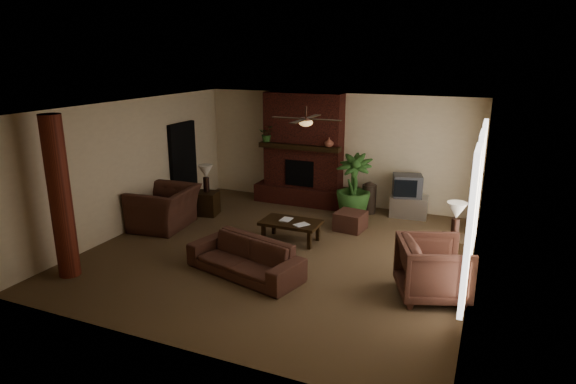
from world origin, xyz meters
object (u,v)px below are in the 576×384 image
at_px(armchair_left, 164,201).
at_px(floor_plant, 353,199).
at_px(armchair_right, 433,266).
at_px(side_table_left, 207,203).
at_px(ottoman, 350,221).
at_px(sofa, 245,252).
at_px(side_table_right, 453,251).
at_px(log_column, 60,198).
at_px(lamp_right, 456,213).
at_px(tv_stand, 409,206).
at_px(lamp_left, 206,173).
at_px(coffee_table, 291,224).
at_px(floor_vase, 369,196).

distance_m(armchair_left, floor_plant, 4.33).
xyz_separation_m(armchair_right, side_table_left, (-5.50, 2.14, -0.25)).
distance_m(armchair_left, ottoman, 4.12).
relative_size(sofa, side_table_right, 3.85).
distance_m(log_column, lamp_right, 6.82).
bearing_deg(log_column, side_table_right, 26.36).
height_order(sofa, floor_plant, floor_plant).
bearing_deg(armchair_right, ottoman, 19.08).
relative_size(log_column, ottoman, 4.67).
xyz_separation_m(log_column, floor_plant, (3.66, 5.03, -0.98)).
relative_size(armchair_left, floor_plant, 0.92).
xyz_separation_m(sofa, lamp_right, (3.30, 1.80, 0.59)).
bearing_deg(tv_stand, armchair_right, -80.05).
bearing_deg(lamp_left, tv_stand, 20.71).
distance_m(side_table_right, lamp_right, 0.73).
distance_m(armchair_left, side_table_right, 6.08).
bearing_deg(ottoman, lamp_right, -25.99).
distance_m(tv_stand, side_table_left, 4.80).
bearing_deg(ottoman, log_column, -133.23).
bearing_deg(armchair_left, lamp_right, 87.24).
height_order(floor_plant, side_table_left, floor_plant).
bearing_deg(side_table_left, lamp_right, -7.54).
bearing_deg(side_table_right, coffee_table, -179.17).
height_order(log_column, lamp_right, log_column).
bearing_deg(side_table_right, armchair_right, -97.61).
relative_size(armchair_right, lamp_left, 1.62).
xyz_separation_m(armchair_right, side_table_right, (0.18, 1.37, -0.25)).
relative_size(lamp_left, lamp_right, 1.00).
bearing_deg(lamp_left, sofa, -47.15).
height_order(coffee_table, floor_vase, floor_vase).
xyz_separation_m(tv_stand, floor_plant, (-1.23, -0.50, 0.17)).
distance_m(ottoman, side_table_left, 3.47).
height_order(armchair_right, lamp_left, lamp_left).
xyz_separation_m(lamp_left, side_table_right, (5.70, -0.81, -0.73)).
xyz_separation_m(log_column, coffee_table, (2.94, 2.98, -1.03)).
xyz_separation_m(side_table_left, side_table_right, (5.68, -0.76, 0.00)).
bearing_deg(floor_vase, lamp_right, -48.07).
distance_m(sofa, lamp_right, 3.80).
xyz_separation_m(sofa, floor_vase, (1.15, 4.19, 0.02)).
bearing_deg(floor_plant, side_table_right, -39.44).
distance_m(sofa, armchair_right, 3.15).
height_order(tv_stand, side_table_left, side_table_left).
distance_m(log_column, armchair_right, 6.20).
distance_m(tv_stand, floor_plant, 1.33).
bearing_deg(side_table_right, floor_plant, 140.56).
relative_size(log_column, lamp_right, 4.31).
height_order(tv_stand, lamp_left, lamp_left).
bearing_deg(coffee_table, side_table_right, 0.83).
height_order(sofa, lamp_right, lamp_right).
xyz_separation_m(coffee_table, lamp_left, (-2.54, 0.85, 0.63)).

